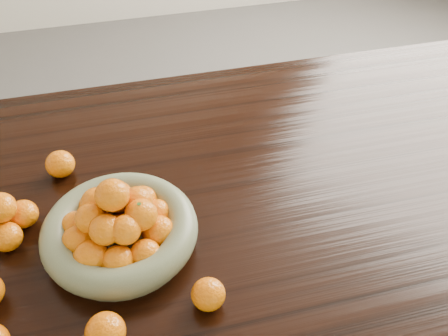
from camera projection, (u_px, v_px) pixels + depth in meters
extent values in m
cube|color=black|center=(203.00, 197.00, 1.16)|extent=(2.00, 1.00, 0.04)
cube|color=black|center=(422.00, 144.00, 1.89)|extent=(0.08, 0.08, 0.71)
cylinder|color=#707556|center=(122.00, 240.00, 1.03)|extent=(0.28, 0.28, 0.01)
torus|color=#707556|center=(120.00, 231.00, 1.01)|extent=(0.32, 0.32, 0.06)
ellipsoid|color=orange|center=(157.00, 213.00, 1.04)|extent=(0.06, 0.06, 0.06)
ellipsoid|color=orange|center=(142.00, 201.00, 1.06)|extent=(0.07, 0.07, 0.06)
ellipsoid|color=orange|center=(120.00, 199.00, 1.07)|extent=(0.06, 0.06, 0.06)
ellipsoid|color=orange|center=(93.00, 206.00, 1.05)|extent=(0.06, 0.06, 0.06)
ellipsoid|color=orange|center=(76.00, 226.00, 1.01)|extent=(0.06, 0.06, 0.06)
ellipsoid|color=orange|center=(80.00, 241.00, 0.98)|extent=(0.07, 0.07, 0.06)
ellipsoid|color=orange|center=(91.00, 257.00, 0.95)|extent=(0.07, 0.07, 0.07)
ellipsoid|color=orange|center=(118.00, 262.00, 0.94)|extent=(0.07, 0.07, 0.06)
ellipsoid|color=orange|center=(145.00, 254.00, 0.96)|extent=(0.06, 0.06, 0.06)
ellipsoid|color=orange|center=(158.00, 231.00, 1.00)|extent=(0.07, 0.07, 0.06)
ellipsoid|color=orange|center=(122.00, 229.00, 1.00)|extent=(0.06, 0.06, 0.06)
ellipsoid|color=orange|center=(138.00, 201.00, 1.00)|extent=(0.06, 0.06, 0.06)
ellipsoid|color=orange|center=(116.00, 196.00, 1.01)|extent=(0.07, 0.07, 0.06)
ellipsoid|color=orange|center=(97.00, 202.00, 0.99)|extent=(0.06, 0.06, 0.06)
ellipsoid|color=orange|center=(91.00, 218.00, 0.96)|extent=(0.06, 0.06, 0.06)
ellipsoid|color=orange|center=(105.00, 230.00, 0.94)|extent=(0.06, 0.06, 0.06)
ellipsoid|color=orange|center=(125.00, 230.00, 0.94)|extent=(0.06, 0.06, 0.06)
ellipsoid|color=orange|center=(141.00, 215.00, 0.96)|extent=(0.07, 0.07, 0.06)
ellipsoid|color=orange|center=(112.00, 195.00, 0.95)|extent=(0.07, 0.07, 0.06)
ellipsoid|color=orange|center=(7.00, 237.00, 1.01)|extent=(0.06, 0.06, 0.06)
ellipsoid|color=orange|center=(23.00, 214.00, 1.05)|extent=(0.06, 0.06, 0.06)
ellipsoid|color=orange|center=(0.00, 208.00, 1.00)|extent=(0.06, 0.06, 0.06)
ellipsoid|color=orange|center=(105.00, 332.00, 0.85)|extent=(0.07, 0.07, 0.07)
ellipsoid|color=orange|center=(208.00, 294.00, 0.91)|extent=(0.06, 0.06, 0.06)
ellipsoid|color=orange|center=(60.00, 164.00, 1.17)|extent=(0.07, 0.07, 0.06)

